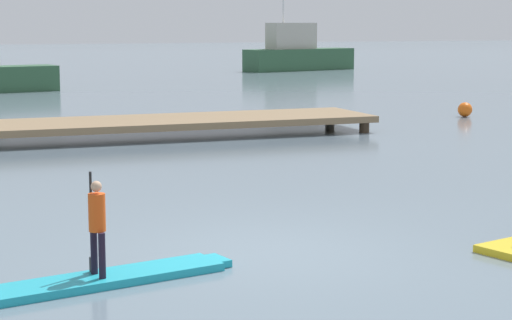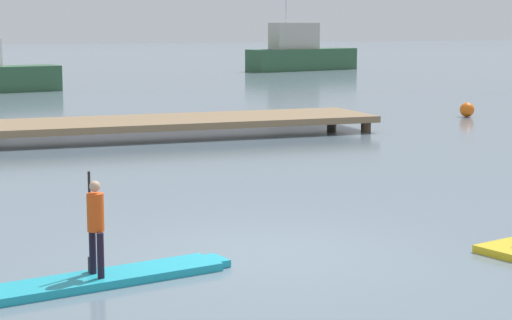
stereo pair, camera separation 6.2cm
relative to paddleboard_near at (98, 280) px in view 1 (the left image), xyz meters
name	(u,v)px [view 1 (the left image)]	position (x,y,z in m)	size (l,w,h in m)	color
ground_plane	(269,250)	(2.49, 0.83, -0.05)	(240.00, 240.00, 0.00)	slate
paddleboard_near	(98,280)	(0.00, 0.00, 0.00)	(3.47, 1.31, 0.10)	#1E9EB2
paddler_child_solo	(97,223)	(0.00, 0.01, 0.69)	(0.24, 0.39, 1.23)	black
fishing_boat_green_midground	(297,54)	(21.20, 43.81, 1.02)	(7.87, 3.73, 5.74)	#2D5638
floating_dock	(173,122)	(4.68, 13.61, 0.33)	(11.05, 2.87, 0.48)	#846B4C
mooring_buoy_mid	(465,110)	(14.94, 15.15, 0.19)	(0.47, 0.47, 0.47)	orange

